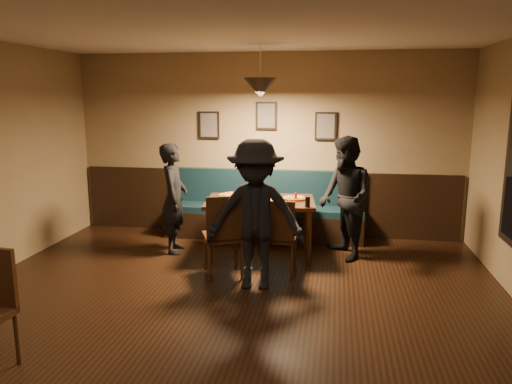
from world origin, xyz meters
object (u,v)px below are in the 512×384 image
dining_table (260,228)px  tabasco_bottle (296,196)px  chair_near_right (279,236)px  chair_near_left (223,234)px  diner_right (345,198)px  soda_glass (308,202)px  diner_left (174,198)px  diner_front (255,215)px  booth_bench (263,206)px

dining_table → tabasco_bottle: size_ratio=10.77×
dining_table → chair_near_right: size_ratio=1.52×
dining_table → chair_near_left: size_ratio=1.42×
diner_right → soda_glass: 0.62m
dining_table → chair_near_right: bearing=-68.7°
chair_near_right → diner_left: 1.68m
chair_near_right → diner_right: 1.12m
dining_table → diner_front: bearing=-90.0°
diner_left → booth_bench: bearing=-61.6°
booth_bench → chair_near_right: 1.54m
soda_glass → tabasco_bottle: bearing=118.1°
booth_bench → chair_near_left: (-0.25, -1.66, 0.01)m
diner_right → diner_front: (-1.00, -1.21, 0.03)m
dining_table → diner_left: 1.26m
diner_left → tabasco_bottle: size_ratio=11.33×
chair_near_left → diner_front: 0.64m
booth_bench → chair_near_left: 1.68m
chair_near_right → diner_front: (-0.21, -0.49, 0.37)m
booth_bench → dining_table: booth_bench is taller
diner_left → tabasco_bottle: 1.68m
booth_bench → diner_right: (1.20, -0.76, 0.32)m
diner_front → tabasco_bottle: (0.36, 1.13, -0.01)m
chair_near_right → soda_glass: chair_near_right is taller
soda_glass → chair_near_right: bearing=-135.8°
chair_near_right → diner_front: size_ratio=0.56×
diner_front → booth_bench: bearing=93.7°
diner_right → tabasco_bottle: (-0.65, -0.08, 0.02)m
booth_bench → diner_front: size_ratio=1.77×
diner_left → soda_glass: 1.88m
dining_table → chair_near_right: chair_near_right is taller
diner_left → diner_right: size_ratio=0.93×
chair_near_left → tabasco_bottle: 1.19m
diner_front → tabasco_bottle: 1.18m
diner_front → soda_glass: size_ratio=12.28×
diner_right → diner_front: 1.57m
dining_table → diner_right: (1.12, 0.08, 0.43)m
booth_bench → soda_glass: (0.73, -1.17, 0.34)m
diner_front → soda_glass: (0.53, 0.80, -0.00)m
diner_front → diner_right: bearing=48.3°
diner_left → diner_right: 2.33m
chair_near_right → diner_left: diner_left is taller
chair_near_left → diner_left: size_ratio=0.67×
diner_left → tabasco_bottle: (1.68, 0.02, 0.08)m
chair_near_right → tabasco_bottle: chair_near_right is taller
diner_front → chair_near_right: bearing=64.5°
diner_left → chair_near_left: bearing=-141.6°
dining_table → soda_glass: 0.86m
booth_bench → diner_left: size_ratio=1.98×
tabasco_bottle → chair_near_left: bearing=-134.8°
dining_table → booth_bench: bearing=89.2°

